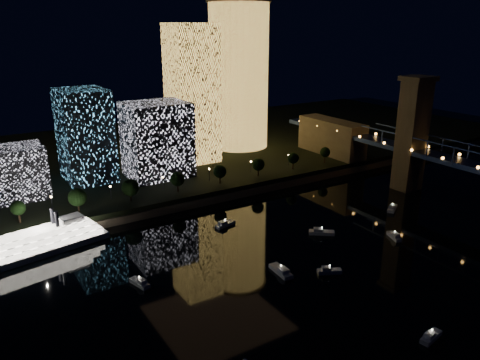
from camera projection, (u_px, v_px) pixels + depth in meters
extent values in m
plane|color=black|center=(397.00, 274.00, 138.61)|extent=(520.00, 520.00, 0.00)
cube|color=black|center=(173.00, 150.00, 266.48)|extent=(420.00, 160.00, 5.00)
cube|color=#6B5E4C|center=(247.00, 191.00, 204.08)|extent=(420.00, 6.00, 3.00)
cylinder|color=#F1B64D|center=(239.00, 77.00, 254.45)|extent=(32.00, 32.00, 76.52)
cylinder|color=#6B5E4C|center=(239.00, 0.00, 242.07)|extent=(34.00, 34.00, 2.00)
cube|color=#F1B64D|center=(192.00, 94.00, 227.68)|extent=(20.87, 20.87, 66.39)
cube|color=silver|center=(157.00, 140.00, 209.02)|extent=(27.00, 22.85, 33.23)
cube|color=#5DC7FF|center=(85.00, 135.00, 203.06)|extent=(19.83, 25.78, 39.67)
cube|color=silver|center=(18.00, 172.00, 183.83)|extent=(20.55, 18.68, 20.55)
cube|color=#6B5E4C|center=(412.00, 137.00, 204.03)|extent=(11.00, 9.00, 48.00)
cube|color=#6B5E4C|center=(419.00, 78.00, 196.15)|extent=(13.00, 11.00, 2.00)
cube|color=#6B5E4C|center=(331.00, 142.00, 248.17)|extent=(12.00, 40.00, 23.00)
cube|color=navy|center=(431.00, 151.00, 191.04)|extent=(0.50, 0.50, 7.00)
cube|color=navy|center=(385.00, 139.00, 210.33)|extent=(0.50, 0.50, 7.00)
sphere|color=orange|center=(412.00, 150.00, 198.56)|extent=(1.20, 1.20, 1.20)
sphere|color=orange|center=(338.00, 131.00, 234.74)|extent=(1.20, 1.20, 1.20)
cube|color=silver|center=(42.00, 249.00, 151.87)|extent=(43.91, 17.80, 2.14)
cube|color=white|center=(41.00, 243.00, 151.23)|extent=(40.24, 16.24, 1.96)
cube|color=white|center=(40.00, 238.00, 150.61)|extent=(36.56, 14.69, 1.96)
cube|color=white|center=(39.00, 232.00, 149.99)|extent=(31.14, 12.79, 1.96)
cube|color=silver|center=(71.00, 219.00, 156.40)|extent=(8.03, 6.62, 1.61)
cylinder|color=black|center=(57.00, 219.00, 151.07)|extent=(1.25, 1.25, 5.35)
cylinder|color=black|center=(52.00, 216.00, 153.55)|extent=(1.25, 1.25, 5.35)
cube|color=silver|center=(392.00, 208.00, 186.89)|extent=(8.44, 6.57, 1.20)
cube|color=silver|center=(392.00, 207.00, 185.49)|extent=(3.59, 3.34, 1.00)
sphere|color=white|center=(393.00, 204.00, 186.26)|extent=(0.36, 0.36, 0.36)
cube|color=silver|center=(281.00, 271.00, 139.23)|extent=(3.65, 9.41, 1.20)
cube|color=silver|center=(283.00, 270.00, 137.72)|extent=(2.64, 3.40, 1.00)
sphere|color=white|center=(281.00, 265.00, 138.60)|extent=(0.36, 0.36, 0.36)
cube|color=silver|center=(322.00, 233.00, 165.14)|extent=(8.73, 7.67, 1.20)
cube|color=silver|center=(318.00, 230.00, 164.92)|extent=(3.86, 3.72, 1.00)
sphere|color=white|center=(322.00, 227.00, 164.51)|extent=(0.36, 0.36, 0.36)
cube|color=silver|center=(225.00, 224.00, 171.89)|extent=(8.45, 4.25, 1.20)
cube|color=silver|center=(223.00, 223.00, 170.74)|extent=(3.21, 2.66, 1.00)
sphere|color=white|center=(225.00, 219.00, 171.26)|extent=(0.36, 0.36, 0.36)
cube|color=silver|center=(431.00, 337.00, 109.85)|extent=(7.20, 3.45, 1.20)
cube|color=silver|center=(430.00, 335.00, 108.84)|extent=(2.71, 2.21, 1.00)
sphere|color=white|center=(432.00, 330.00, 109.22)|extent=(0.36, 0.36, 0.36)
cube|color=silver|center=(329.00, 271.00, 139.08)|extent=(7.39, 5.27, 1.20)
cube|color=silver|center=(326.00, 268.00, 138.65)|extent=(3.06, 2.79, 1.00)
sphere|color=white|center=(330.00, 265.00, 138.45)|extent=(0.36, 0.36, 0.36)
cube|color=silver|center=(394.00, 237.00, 162.03)|extent=(4.70, 7.40, 1.20)
cube|color=silver|center=(396.00, 235.00, 160.70)|extent=(2.62, 2.97, 1.00)
sphere|color=white|center=(395.00, 231.00, 161.40)|extent=(0.36, 0.36, 0.36)
cube|color=silver|center=(140.00, 283.00, 132.79)|extent=(4.06, 7.56, 1.20)
cube|color=silver|center=(142.00, 281.00, 131.74)|extent=(2.45, 2.92, 1.00)
sphere|color=white|center=(139.00, 277.00, 132.16)|extent=(0.36, 0.36, 0.36)
cylinder|color=black|center=(20.00, 217.00, 161.79)|extent=(0.70, 0.70, 4.00)
sphere|color=black|center=(18.00, 208.00, 160.69)|extent=(5.15, 5.15, 5.15)
cylinder|color=black|center=(78.00, 206.00, 171.87)|extent=(0.70, 0.70, 4.00)
sphere|color=black|center=(77.00, 197.00, 170.77)|extent=(6.79, 6.79, 6.79)
cylinder|color=black|center=(131.00, 196.00, 181.96)|extent=(0.70, 0.70, 4.00)
sphere|color=black|center=(130.00, 188.00, 180.85)|extent=(6.77, 6.77, 6.77)
cylinder|color=black|center=(178.00, 187.00, 192.04)|extent=(0.70, 0.70, 4.00)
sphere|color=black|center=(177.00, 179.00, 190.94)|extent=(5.94, 5.94, 5.94)
cylinder|color=black|center=(220.00, 179.00, 202.12)|extent=(0.70, 0.70, 4.00)
sphere|color=black|center=(220.00, 171.00, 201.02)|extent=(5.78, 5.78, 5.78)
cylinder|color=black|center=(258.00, 172.00, 212.21)|extent=(0.70, 0.70, 4.00)
sphere|color=black|center=(258.00, 164.00, 211.11)|extent=(5.86, 5.86, 5.86)
cylinder|color=black|center=(293.00, 165.00, 222.29)|extent=(0.70, 0.70, 4.00)
sphere|color=black|center=(293.00, 158.00, 221.19)|extent=(5.45, 5.45, 5.45)
cylinder|color=black|center=(325.00, 159.00, 232.38)|extent=(0.70, 0.70, 4.00)
sphere|color=black|center=(325.00, 152.00, 231.27)|extent=(5.01, 5.01, 5.01)
cylinder|color=black|center=(52.00, 204.00, 172.51)|extent=(0.24, 0.24, 5.00)
sphere|color=#FFCC7F|center=(51.00, 197.00, 171.63)|extent=(0.70, 0.70, 0.70)
cylinder|color=black|center=(111.00, 193.00, 183.60)|extent=(0.24, 0.24, 5.00)
sphere|color=#FFCC7F|center=(110.00, 186.00, 182.72)|extent=(0.70, 0.70, 0.70)
cylinder|color=black|center=(163.00, 184.00, 194.69)|extent=(0.24, 0.24, 5.00)
sphere|color=#FFCC7F|center=(163.00, 177.00, 193.81)|extent=(0.70, 0.70, 0.70)
cylinder|color=black|center=(209.00, 175.00, 205.78)|extent=(0.24, 0.24, 5.00)
sphere|color=#FFCC7F|center=(209.00, 169.00, 204.90)|extent=(0.70, 0.70, 0.70)
cylinder|color=black|center=(251.00, 167.00, 216.87)|extent=(0.24, 0.24, 5.00)
sphere|color=#FFCC7F|center=(251.00, 162.00, 215.99)|extent=(0.70, 0.70, 0.70)
cylinder|color=black|center=(289.00, 160.00, 227.97)|extent=(0.24, 0.24, 5.00)
sphere|color=#FFCC7F|center=(289.00, 155.00, 227.08)|extent=(0.70, 0.70, 0.70)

